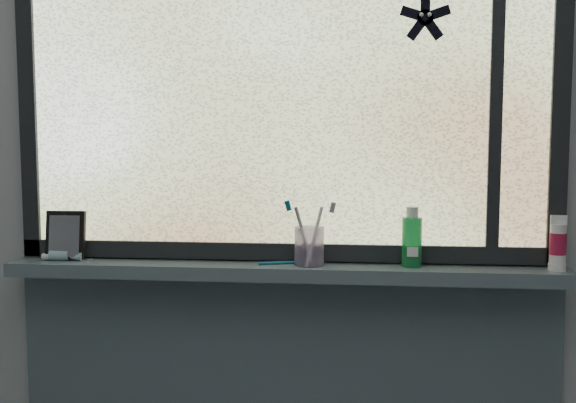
{
  "coord_description": "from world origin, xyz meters",
  "views": [
    {
      "loc": [
        0.2,
        -0.59,
        1.37
      ],
      "look_at": [
        0.04,
        1.05,
        1.22
      ],
      "focal_mm": 40.0,
      "sensor_mm": 36.0,
      "label": 1
    }
  ],
  "objects_px": {
    "toothbrush_cup": "(309,246)",
    "mouthwash_bottle": "(412,237)",
    "cream_tube": "(558,241)",
    "vanity_mirror": "(66,236)"
  },
  "relations": [
    {
      "from": "vanity_mirror",
      "to": "mouthwash_bottle",
      "type": "height_order",
      "value": "mouthwash_bottle"
    },
    {
      "from": "cream_tube",
      "to": "mouthwash_bottle",
      "type": "bearing_deg",
      "value": 177.59
    },
    {
      "from": "mouthwash_bottle",
      "to": "cream_tube",
      "type": "relative_size",
      "value": 1.29
    },
    {
      "from": "toothbrush_cup",
      "to": "mouthwash_bottle",
      "type": "distance_m",
      "value": 0.29
    },
    {
      "from": "vanity_mirror",
      "to": "toothbrush_cup",
      "type": "height_order",
      "value": "vanity_mirror"
    },
    {
      "from": "toothbrush_cup",
      "to": "mouthwash_bottle",
      "type": "bearing_deg",
      "value": 2.04
    },
    {
      "from": "toothbrush_cup",
      "to": "mouthwash_bottle",
      "type": "relative_size",
      "value": 0.79
    },
    {
      "from": "mouthwash_bottle",
      "to": "cream_tube",
      "type": "xyz_separation_m",
      "value": [
        0.39,
        -0.02,
        -0.0
      ]
    },
    {
      "from": "vanity_mirror",
      "to": "cream_tube",
      "type": "xyz_separation_m",
      "value": [
        1.42,
        -0.02,
        0.01
      ]
    },
    {
      "from": "vanity_mirror",
      "to": "mouthwash_bottle",
      "type": "xyz_separation_m",
      "value": [
        1.02,
        -0.0,
        0.01
      ]
    }
  ]
}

